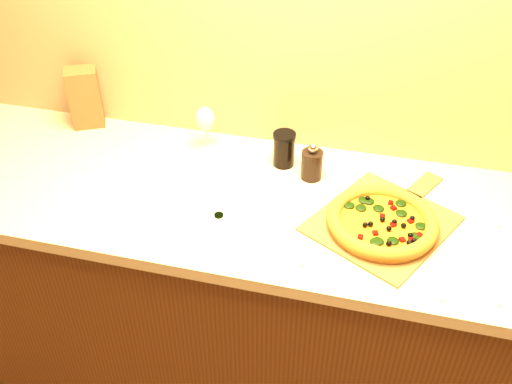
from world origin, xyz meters
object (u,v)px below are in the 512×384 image
(wine_glass, at_px, (205,120))
(pizza, at_px, (382,222))
(pizza_peel, at_px, (384,221))
(pepper_grinder, at_px, (312,164))
(dark_jar, at_px, (284,149))

(wine_glass, bearing_deg, pizza, -24.48)
(pizza_peel, xyz_separation_m, wine_glass, (-0.62, 0.25, 0.11))
(pepper_grinder, relative_size, wine_glass, 0.81)
(pepper_grinder, bearing_deg, pizza, -40.06)
(pizza_peel, height_order, pizza, pizza)
(pepper_grinder, xyz_separation_m, wine_glass, (-0.38, 0.08, 0.06))
(pizza_peel, distance_m, pepper_grinder, 0.30)
(pizza_peel, distance_m, dark_jar, 0.41)
(pizza_peel, distance_m, pizza, 0.04)
(pizza_peel, bearing_deg, dark_jar, 176.29)
(pizza, distance_m, wine_glass, 0.68)
(pepper_grinder, bearing_deg, dark_jar, 153.60)
(pizza_peel, distance_m, wine_glass, 0.67)
(dark_jar, bearing_deg, pizza, -36.43)
(pizza, xyz_separation_m, wine_glass, (-0.61, 0.28, 0.08))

